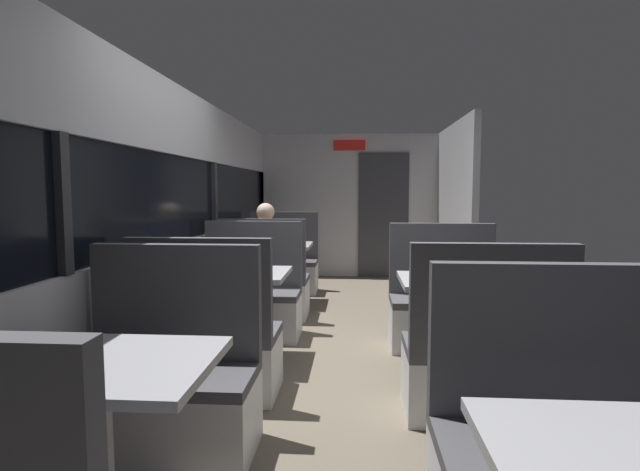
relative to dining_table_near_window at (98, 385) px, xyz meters
The scene contains 19 objects.
ground_plane 2.36m from the dining_table_near_window, 66.82° to the left, with size 3.30×9.20×0.02m, color #665B4C.
carriage_window_panel_left 2.21m from the dining_table_near_window, 104.90° to the left, with size 0.09×8.48×2.30m.
carriage_end_bulkhead 6.38m from the dining_table_near_window, 81.37° to the left, with size 2.90×0.11×2.30m.
carriage_aisle_panel_right 5.63m from the dining_table_near_window, 65.26° to the left, with size 0.08×2.40×2.30m, color #B2B2B7.
dining_table_near_window is the anchor object (origin of this frame).
bench_near_window_facing_entry 0.77m from the dining_table_near_window, 90.00° to the left, with size 0.95×0.50×1.10m.
dining_table_mid_window 2.12m from the dining_table_near_window, 90.00° to the left, with size 0.90×0.70×0.74m.
bench_mid_window_facing_end 1.45m from the dining_table_near_window, 90.00° to the left, with size 0.95×0.50×1.10m.
bench_mid_window_facing_entry 2.84m from the dining_table_near_window, 90.00° to the left, with size 0.95×0.50×1.10m.
dining_table_far_window 4.24m from the dining_table_near_window, 90.00° to the left, with size 0.90×0.70×0.74m.
bench_far_window_facing_end 3.55m from the dining_table_near_window, 90.00° to the left, with size 0.95×0.50×1.10m.
bench_far_window_facing_entry 4.95m from the dining_table_near_window, 90.00° to the left, with size 0.95×0.50×1.10m.
bench_front_aisle_facing_entry 1.82m from the dining_table_near_window, ahead, with size 0.95×0.50×1.10m.
dining_table_rear_aisle 2.62m from the dining_table_near_window, 47.01° to the left, with size 0.90×0.70×0.74m.
bench_rear_aisle_facing_end 2.19m from the dining_table_near_window, 34.29° to the left, with size 0.95×0.50×1.10m.
bench_rear_aisle_facing_entry 3.19m from the dining_table_near_window, 55.65° to the left, with size 0.95×0.50×1.10m.
seated_passenger 3.61m from the dining_table_near_window, 90.00° to the left, with size 0.47×0.55×1.26m.
coffee_cup_primary 2.52m from the dining_table_near_window, 48.83° to the left, with size 0.07×0.07×0.09m.
coffee_cup_secondary 4.28m from the dining_table_near_window, 89.71° to the left, with size 0.07×0.07×0.09m.
Camera 1 is at (0.11, -3.90, 1.40)m, focal length 27.91 mm.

